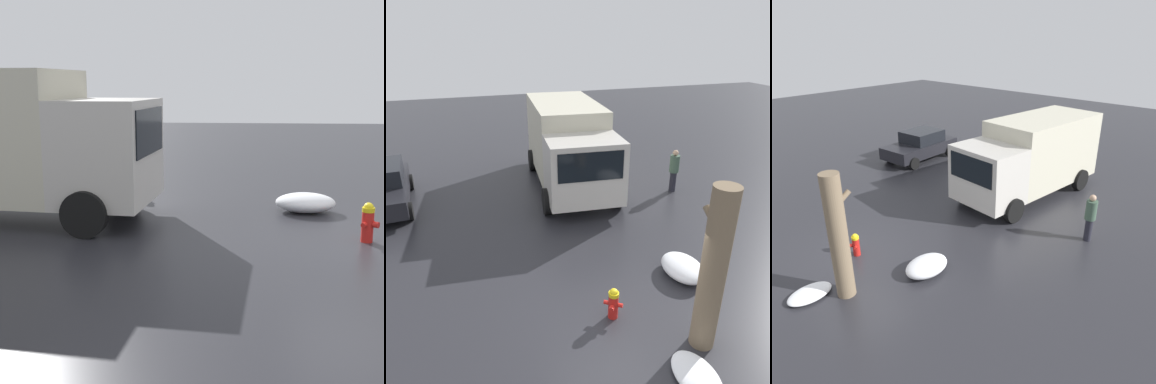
# 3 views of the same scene
# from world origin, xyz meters

# --- Properties ---
(ground_plane) EXTENTS (60.00, 60.00, 0.00)m
(ground_plane) POSITION_xyz_m (0.00, 0.00, 0.00)
(ground_plane) COLOR #28282D
(fire_hydrant) EXTENTS (0.36, 0.39, 0.74)m
(fire_hydrant) POSITION_xyz_m (-0.00, 0.00, 0.38)
(fire_hydrant) COLOR red
(fire_hydrant) RESTS_ON ground_plane
(pedestrian) EXTENTS (0.36, 0.36, 1.63)m
(pedestrian) POSITION_xyz_m (5.59, -4.90, 0.89)
(pedestrian) COLOR #23232D
(pedestrian) RESTS_ON ground_plane
(snow_pile_by_hydrant) EXTENTS (1.34, 0.96, 0.44)m
(snow_pile_by_hydrant) POSITION_xyz_m (0.83, -2.27, 0.22)
(snow_pile_by_hydrant) COLOR white
(snow_pile_by_hydrant) RESTS_ON ground_plane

